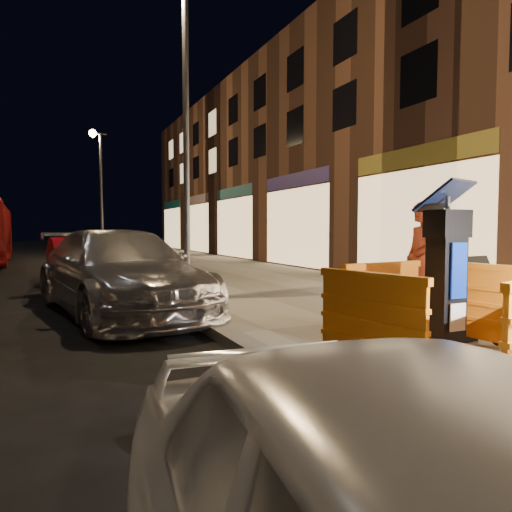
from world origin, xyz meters
name	(u,v)px	position (x,y,z in m)	size (l,w,h in m)	color
ground_plane	(233,344)	(0.00, 0.00, 0.00)	(120.00, 120.00, 0.00)	black
sidewalk	(407,320)	(3.00, 0.00, 0.07)	(6.00, 60.00, 0.15)	gray
kerb	(233,339)	(0.00, 0.00, 0.07)	(0.30, 60.00, 0.15)	slate
parking_kiosk	(446,278)	(1.47, -2.17, 1.03)	(0.55, 0.55, 1.75)	black
barrier_back	(383,303)	(1.47, -1.22, 0.64)	(1.25, 0.52, 0.98)	orange
barrier_kerbside	(370,324)	(0.52, -2.17, 0.64)	(1.25, 0.52, 0.98)	orange
barrier_bldgside	(508,309)	(2.42, -2.17, 0.64)	(1.25, 0.52, 0.98)	orange
car_silver	(121,313)	(-1.02, 2.90, 0.00)	(2.12, 5.22, 1.52)	silver
car_red	(81,286)	(-1.42, 7.43, 0.00)	(1.39, 3.99, 1.31)	maroon
man	(421,264)	(2.61, -0.67, 1.03)	(0.64, 0.42, 1.77)	maroon
stroller	(486,299)	(2.81, -1.57, 0.65)	(0.52, 0.80, 1.00)	black
street_lamp_mid	(186,144)	(0.25, 3.00, 3.15)	(0.12, 0.12, 6.00)	#3F3F44
street_lamp_far	(101,196)	(0.25, 18.00, 3.15)	(0.12, 0.12, 6.00)	#3F3F44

